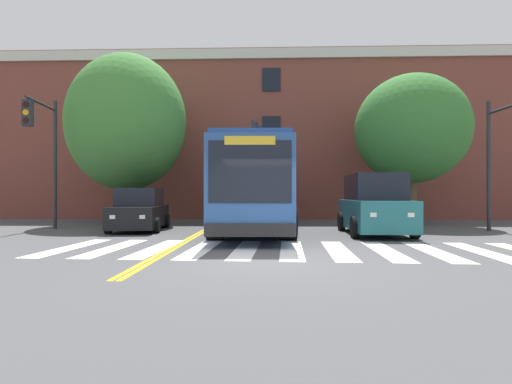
{
  "coord_description": "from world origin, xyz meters",
  "views": [
    {
      "loc": [
        0.08,
        -8.94,
        1.5
      ],
      "look_at": [
        -0.46,
        6.97,
        1.59
      ],
      "focal_mm": 28.0,
      "sensor_mm": 36.0,
      "label": 1
    }
  ],
  "objects": [
    {
      "name": "street_tree_curbside_large",
      "position": [
        7.07,
        10.93,
        4.72
      ],
      "size": [
        7.38,
        7.23,
        7.41
      ],
      "color": "brown",
      "rests_on": "ground"
    },
    {
      "name": "traffic_light_overhead",
      "position": [
        -0.55,
        8.08,
        3.17
      ],
      "size": [
        0.51,
        2.74,
        4.88
      ],
      "color": "#28282D",
      "rests_on": "ground"
    },
    {
      "name": "lane_line_yellow_outer",
      "position": [
        -2.53,
        15.85,
        0.0
      ],
      "size": [
        0.12,
        36.0,
        0.01
      ],
      "primitive_type": "cube",
      "color": "gold",
      "rests_on": "ground"
    },
    {
      "name": "car_navy_behind_bus",
      "position": [
        -1.66,
        18.42,
        0.84
      ],
      "size": [
        2.36,
        4.73,
        1.85
      ],
      "color": "navy",
      "rests_on": "ground"
    },
    {
      "name": "crosswalk",
      "position": [
        0.68,
        1.85,
        0.0
      ],
      "size": [
        13.14,
        4.46,
        0.01
      ],
      "color": "white",
      "rests_on": "ground"
    },
    {
      "name": "traffic_light_near_corner",
      "position": [
        9.13,
        6.57,
        3.51
      ],
      "size": [
        0.37,
        2.87,
        5.33
      ],
      "color": "#28282D",
      "rests_on": "ground"
    },
    {
      "name": "car_teal_far_lane",
      "position": [
        4.01,
        6.15,
        1.06
      ],
      "size": [
        2.3,
        4.71,
        2.25
      ],
      "color": "#236B70",
      "rests_on": "ground"
    },
    {
      "name": "car_black_near_lane",
      "position": [
        -5.32,
        7.53,
        0.81
      ],
      "size": [
        2.37,
        4.38,
        1.75
      ],
      "color": "black",
      "rests_on": "ground"
    },
    {
      "name": "traffic_light_far_corner",
      "position": [
        -9.27,
        7.3,
        3.73
      ],
      "size": [
        0.48,
        2.6,
        5.62
      ],
      "color": "#28282D",
      "rests_on": "ground"
    },
    {
      "name": "ground_plane",
      "position": [
        0.0,
        0.0,
        0.0
      ],
      "size": [
        120.0,
        120.0,
        0.0
      ],
      "primitive_type": "plane",
      "color": "#4C4C4F"
    },
    {
      "name": "building_facade",
      "position": [
        0.2,
        19.6,
        5.19
      ],
      "size": [
        43.36,
        9.41,
        10.36
      ],
      "color": "brown",
      "rests_on": "ground"
    },
    {
      "name": "street_tree_curbside_small",
      "position": [
        -7.13,
        10.85,
        5.1
      ],
      "size": [
        8.2,
        7.96,
        8.53
      ],
      "color": "#4C3D2D",
      "rests_on": "ground"
    },
    {
      "name": "city_bus",
      "position": [
        -0.6,
        8.0,
        1.79
      ],
      "size": [
        3.16,
        12.43,
        3.35
      ],
      "color": "#2D5699",
      "rests_on": "ground"
    },
    {
      "name": "lane_line_yellow_inner",
      "position": [
        -2.69,
        15.85,
        0.0
      ],
      "size": [
        0.12,
        36.0,
        0.01
      ],
      "primitive_type": "cube",
      "color": "gold",
      "rests_on": "ground"
    }
  ]
}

